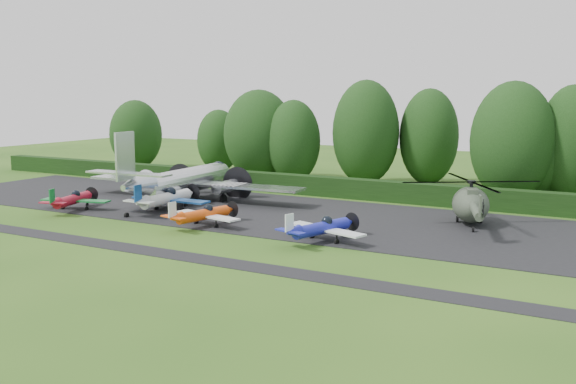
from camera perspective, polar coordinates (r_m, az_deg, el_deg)
The scene contains 19 objects.
ground at distance 50.48m, azimuth -9.91°, elevation -3.42°, with size 160.00×160.00×0.00m, color #2B5417.
apron at distance 58.44m, azimuth -3.77°, elevation -1.64°, with size 70.00×18.00×0.01m, color black.
taxiway_verge at distance 46.09m, azimuth -14.59°, elevation -4.75°, with size 70.00×2.00×0.00m, color black.
hedgerow at distance 67.82m, azimuth 1.25°, elevation -0.17°, with size 90.00×1.60×2.00m, color black.
transport_plane at distance 63.19m, azimuth -9.28°, elevation 1.00°, with size 23.72×18.19×7.60m.
light_plane_red at distance 61.18m, azimuth -18.57°, elevation -0.63°, with size 6.48×6.81×2.49m.
light_plane_white at distance 58.40m, azimuth -10.73°, elevation -0.55°, with size 7.76×8.16×2.98m.
light_plane_orange at distance 51.44m, azimuth -7.52°, elevation -1.98°, with size 6.36×6.68×2.44m.
light_plane_blue at distance 45.86m, azimuth 3.02°, elevation -3.20°, with size 6.57×6.91×2.52m.
helicopter at distance 53.61m, azimuth 15.92°, elevation -0.80°, with size 11.24×13.16×3.62m.
tree_0 at distance 87.26m, azimuth -6.16°, elevation 4.55°, with size 5.92×5.92×8.38m.
tree_1 at distance 68.49m, azimuth 23.85°, elevation 3.97°, with size 6.41×6.41×11.41m.
tree_2 at distance 74.93m, azimuth 6.92°, elevation 5.27°, with size 7.72×7.72×12.10m.
tree_3 at distance 75.92m, azimuth 0.50°, elevation 4.51°, with size 6.35×6.35×9.80m.
tree_6 at distance 78.59m, azimuth -2.61°, elevation 5.09°, with size 8.61×8.61×11.00m.
tree_7 at distance 66.76m, azimuth 19.31°, elevation 4.28°, with size 8.10×8.10×11.77m.
tree_8 at distance 76.15m, azimuth 12.41°, elevation 4.82°, with size 6.77×6.77×11.12m.
tree_9 at distance 92.57m, azimuth -13.37°, elevation 4.99°, with size 7.24×7.24×9.61m.
tree_10 at distance 69.02m, azimuth 20.71°, elevation 3.52°, with size 7.98×7.98×9.81m.
Camera 1 is at (31.09, -38.34, 10.58)m, focal length 40.00 mm.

